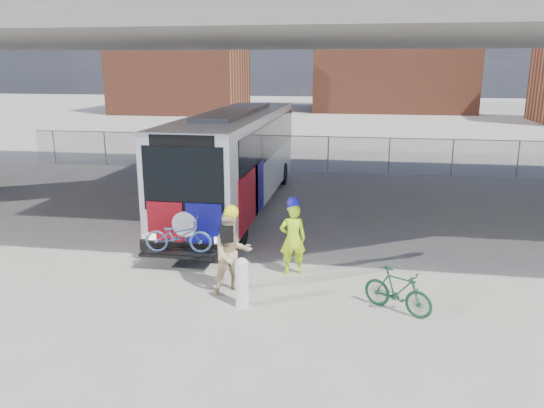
% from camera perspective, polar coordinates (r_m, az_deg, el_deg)
% --- Properties ---
extents(ground, '(160.00, 160.00, 0.00)m').
position_cam_1_polar(ground, '(15.62, -0.60, -4.97)').
color(ground, '#9E9991').
rests_on(ground, ground).
extents(bus, '(2.67, 12.95, 3.69)m').
position_cam_1_polar(bus, '(19.96, -3.90, 5.58)').
color(bus, silver).
rests_on(bus, ground).
extents(overpass, '(40.00, 16.00, 7.95)m').
position_cam_1_polar(overpass, '(18.70, 1.63, 18.63)').
color(overpass, '#605E59').
rests_on(overpass, ground).
extents(chainlink_fence, '(30.00, 0.06, 30.00)m').
position_cam_1_polar(chainlink_fence, '(26.88, 3.95, 6.45)').
color(chainlink_fence, gray).
rests_on(chainlink_fence, ground).
extents(brick_buildings, '(54.00, 22.00, 12.00)m').
position_cam_1_polar(brick_buildings, '(62.72, 8.63, 14.66)').
color(brick_buildings, brown).
rests_on(brick_buildings, ground).
extents(smokestack, '(2.20, 2.20, 25.00)m').
position_cam_1_polar(smokestack, '(70.77, 20.03, 19.71)').
color(smokestack, brown).
rests_on(smokestack, ground).
extents(bollard, '(0.30, 0.30, 1.15)m').
position_cam_1_polar(bollard, '(11.92, -3.27, -8.23)').
color(bollard, silver).
rests_on(bollard, ground).
extents(cyclist_hivis, '(0.78, 0.63, 2.05)m').
position_cam_1_polar(cyclist_hivis, '(13.63, 2.25, -3.55)').
color(cyclist_hivis, '#BBF019').
rests_on(cyclist_hivis, ground).
extents(cyclist_tan, '(1.21, 1.13, 2.17)m').
position_cam_1_polar(cyclist_tan, '(12.46, -4.32, -5.21)').
color(cyclist_tan, '#CCB183').
rests_on(cyclist_tan, ground).
extents(bike_parked, '(1.63, 1.22, 0.98)m').
position_cam_1_polar(bike_parked, '(12.02, 13.37, -9.09)').
color(bike_parked, '#133E25').
rests_on(bike_parked, ground).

